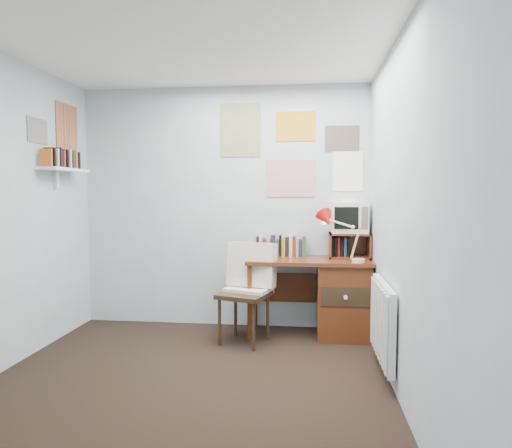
{
  "coord_description": "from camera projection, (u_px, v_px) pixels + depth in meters",
  "views": [
    {
      "loc": [
        0.88,
        -2.97,
        1.41
      ],
      "look_at": [
        0.44,
        0.92,
        1.14
      ],
      "focal_mm": 32.0,
      "sensor_mm": 36.0,
      "label": 1
    }
  ],
  "objects": [
    {
      "name": "posters_left",
      "position": [
        53.0,
        129.0,
        4.26
      ],
      "size": [
        0.01,
        0.7,
        0.6
      ],
      "primitive_type": "cube",
      "color": "white",
      "rests_on": "left_wall"
    },
    {
      "name": "radiator",
      "position": [
        383.0,
        321.0,
        3.49
      ],
      "size": [
        0.09,
        0.8,
        0.6
      ],
      "primitive_type": "cube",
      "color": "white",
      "rests_on": "right_wall"
    },
    {
      "name": "wall_shelf",
      "position": [
        64.0,
        170.0,
        4.27
      ],
      "size": [
        0.2,
        0.62,
        0.24
      ],
      "primitive_type": "cube",
      "color": "white",
      "rests_on": "left_wall"
    },
    {
      "name": "crt_tv",
      "position": [
        348.0,
        216.0,
        4.51
      ],
      "size": [
        0.37,
        0.34,
        0.33
      ],
      "primitive_type": "cube",
      "rotation": [
        0.0,
        0.0,
        0.05
      ],
      "color": "#ECE4C6",
      "rests_on": "tv_riser"
    },
    {
      "name": "back_wall",
      "position": [
        224.0,
        207.0,
        4.79
      ],
      "size": [
        3.0,
        0.02,
        2.5
      ],
      "primitive_type": "cube",
      "color": "silver",
      "rests_on": "ground"
    },
    {
      "name": "ground",
      "position": [
        178.0,
        397.0,
        3.14
      ],
      "size": [
        3.5,
        3.5,
        0.0
      ],
      "primitive_type": "plane",
      "color": "black",
      "rests_on": "ground"
    },
    {
      "name": "posters_back",
      "position": [
        291.0,
        149.0,
        4.66
      ],
      "size": [
        1.2,
        0.01,
        0.9
      ],
      "primitive_type": "cube",
      "color": "white",
      "rests_on": "back_wall"
    },
    {
      "name": "right_wall",
      "position": [
        406.0,
        217.0,
        2.88
      ],
      "size": [
        0.02,
        3.5,
        2.5
      ],
      "primitive_type": "cube",
      "color": "silver",
      "rests_on": "ground"
    },
    {
      "name": "tv_riser",
      "position": [
        349.0,
        245.0,
        4.51
      ],
      "size": [
        0.4,
        0.3,
        0.25
      ],
      "primitive_type": "cube",
      "color": "#602C16",
      "rests_on": "desk"
    },
    {
      "name": "book_row",
      "position": [
        286.0,
        245.0,
        4.65
      ],
      "size": [
        0.6,
        0.14,
        0.22
      ],
      "primitive_type": "cube",
      "color": "#602C16",
      "rests_on": "desk"
    },
    {
      "name": "desk_chair",
      "position": [
        244.0,
        295.0,
        4.24
      ],
      "size": [
        0.58,
        0.57,
        0.91
      ],
      "primitive_type": "cube",
      "rotation": [
        0.0,
        0.0,
        -0.31
      ],
      "color": "black",
      "rests_on": "ground"
    },
    {
      "name": "desk_lamp",
      "position": [
        359.0,
        239.0,
        4.21
      ],
      "size": [
        0.32,
        0.28,
        0.43
      ],
      "primitive_type": "cube",
      "rotation": [
        0.0,
        0.0,
        0.08
      ],
      "color": "red",
      "rests_on": "desk"
    },
    {
      "name": "ceiling",
      "position": [
        173.0,
        24.0,
        2.97
      ],
      "size": [
        3.0,
        3.5,
        0.02
      ],
      "primitive_type": "cube",
      "color": "white",
      "rests_on": "back_wall"
    },
    {
      "name": "desk",
      "position": [
        337.0,
        295.0,
        4.45
      ],
      "size": [
        1.2,
        0.55,
        0.76
      ],
      "color": "#602C16",
      "rests_on": "ground"
    }
  ]
}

